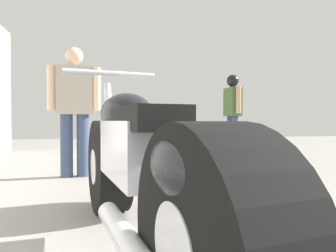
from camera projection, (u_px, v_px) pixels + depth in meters
The scene contains 4 objects.
ground_plane at pixel (213, 181), 3.46m from camera, with size 17.09×17.09×0.00m, color gray.
motorcycle_maroon_cruiser at pixel (138, 170), 1.53m from camera, with size 0.79×2.28×1.06m.
mechanic_in_blue at pixel (75, 104), 3.73m from camera, with size 0.65×0.27×1.60m.
mechanic_with_helmet at pixel (233, 106), 6.46m from camera, with size 0.26×0.66×1.68m.
Camera 1 is at (-1.14, 0.27, 0.70)m, focal length 32.27 mm.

